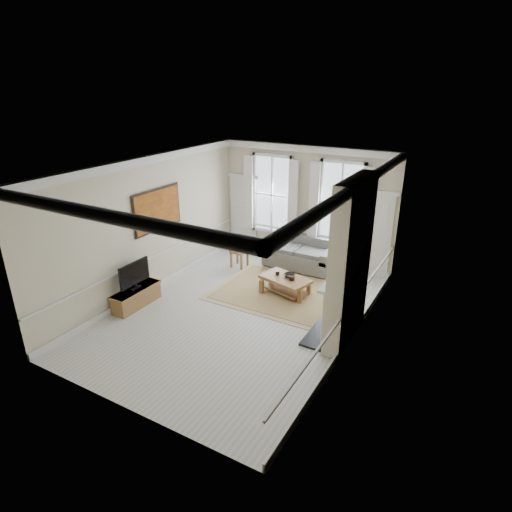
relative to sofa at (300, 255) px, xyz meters
The scene contains 23 objects.
floor 3.13m from the sofa, 92.14° to the right, with size 7.20×7.20×0.00m, color #B7B5AD.
ceiling 4.34m from the sofa, 92.14° to the right, with size 7.20×7.20×0.00m, color white.
back_wall 1.43m from the sofa, 103.27° to the left, with size 5.20×5.20×0.00m, color beige.
left_wall 4.34m from the sofa, 131.15° to the right, with size 7.20×7.20×0.00m, color beige.
right_wall 4.20m from the sofa, 51.37° to the right, with size 7.20×7.20×0.00m, color beige.
window_left 1.98m from the sofa, 159.25° to the left, with size 1.26×0.20×2.20m, color #B2BCC6, non-canonical shape.
window_right 1.85m from the sofa, 25.32° to the left, with size 1.26×0.20×2.20m, color #B2BCC6, non-canonical shape.
door_left 2.35m from the sofa, 168.22° to the left, with size 0.90×0.08×2.30m, color silver.
door_right 2.13m from the sofa, 13.15° to the left, with size 0.90×0.08×2.30m, color silver.
painting 4.23m from the sofa, 133.62° to the right, with size 0.05×1.66×1.06m, color #B6641F.
chimney_breast 3.95m from the sofa, 51.55° to the right, with size 0.35×1.70×3.38m, color beige.
hearth 3.48m from the sofa, 57.06° to the right, with size 0.55×1.50×0.05m, color black.
fireplace 3.60m from the sofa, 54.38° to the right, with size 0.21×1.45×1.33m.
mirror 3.96m from the sofa, 54.24° to the right, with size 0.06×1.26×1.06m, color gold.
sofa is the anchor object (origin of this frame).
side_table 1.75m from the sofa, 151.19° to the right, with size 0.48×0.48×0.52m.
rug 1.81m from the sofa, 78.00° to the right, with size 3.50×2.60×0.02m, color tan.
coffee_table 1.78m from the sofa, 78.00° to the right, with size 1.35×0.99×0.46m.
ceramic_pot_a 1.70m from the sofa, 85.95° to the right, with size 0.11×0.11×0.11m, color black.
ceramic_pot_b 1.88m from the sofa, 72.33° to the right, with size 0.14×0.14×0.10m, color black.
bowl 1.69m from the sofa, 75.64° to the right, with size 0.28×0.28×0.07m, color black.
tv_stand 4.72m from the sofa, 121.35° to the right, with size 0.41×1.27×0.45m, color brown.
tv 4.73m from the sofa, 121.11° to the right, with size 0.08×0.90×0.68m.
Camera 1 is at (4.61, -7.39, 5.01)m, focal length 30.00 mm.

